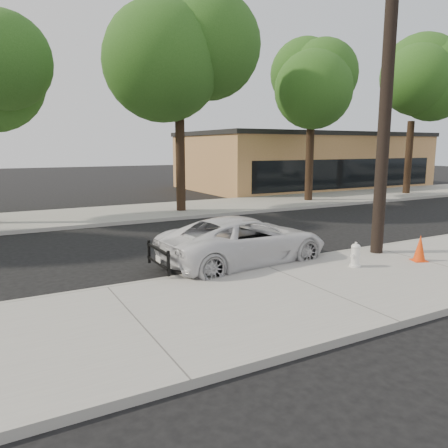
% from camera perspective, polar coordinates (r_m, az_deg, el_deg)
% --- Properties ---
extents(ground, '(120.00, 120.00, 0.00)m').
position_cam_1_polar(ground, '(13.27, -0.23, -3.68)').
color(ground, black).
rests_on(ground, ground).
extents(near_sidewalk, '(90.00, 4.40, 0.15)m').
position_cam_1_polar(near_sidewalk, '(9.83, 11.95, -8.41)').
color(near_sidewalk, gray).
rests_on(near_sidewalk, ground).
extents(far_sidewalk, '(90.00, 5.00, 0.15)m').
position_cam_1_polar(far_sidewalk, '(20.98, -11.39, 1.45)').
color(far_sidewalk, gray).
rests_on(far_sidewalk, ground).
extents(curb_near, '(90.00, 0.12, 0.16)m').
position_cam_1_polar(curb_near, '(11.51, 4.79, -5.49)').
color(curb_near, '#9E9B93').
rests_on(curb_near, ground).
extents(building_main, '(18.00, 10.00, 4.00)m').
position_cam_1_polar(building_main, '(35.19, 10.38, 8.05)').
color(building_main, '#A47144').
rests_on(building_main, ground).
extents(utility_pole, '(1.40, 0.34, 9.00)m').
position_cam_1_polar(utility_pole, '(13.11, 20.47, 16.23)').
color(utility_pole, black).
rests_on(utility_pole, near_sidewalk).
extents(tree_c, '(4.96, 4.80, 9.55)m').
position_cam_1_polar(tree_c, '(21.06, -5.18, 20.32)').
color(tree_c, black).
rests_on(tree_c, far_sidewalk).
extents(tree_d, '(4.50, 4.35, 8.75)m').
position_cam_1_polar(tree_d, '(25.48, 11.99, 17.12)').
color(tree_d, black).
rests_on(tree_d, far_sidewalk).
extents(tree_e, '(4.80, 4.65, 9.25)m').
position_cam_1_polar(tree_e, '(31.14, 24.00, 15.78)').
color(tree_e, black).
rests_on(tree_e, far_sidewalk).
extents(police_cruiser, '(4.87, 2.53, 1.31)m').
position_cam_1_polar(police_cruiser, '(11.78, 2.74, -2.18)').
color(police_cruiser, silver).
rests_on(police_cruiser, ground).
extents(fire_hydrant, '(0.32, 0.29, 0.60)m').
position_cam_1_polar(fire_hydrant, '(11.55, 16.79, -3.97)').
color(fire_hydrant, white).
rests_on(fire_hydrant, near_sidewalk).
extents(traffic_cone, '(0.47, 0.47, 0.70)m').
position_cam_1_polar(traffic_cone, '(12.72, 24.21, -2.93)').
color(traffic_cone, '#F8420D').
rests_on(traffic_cone, near_sidewalk).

